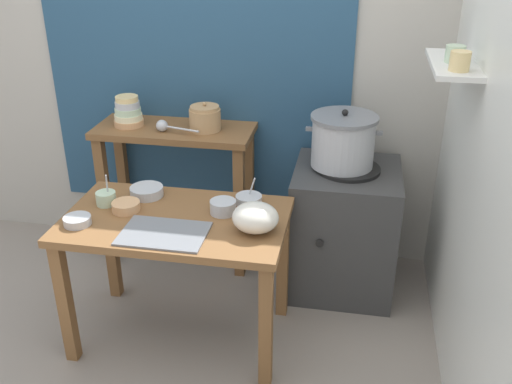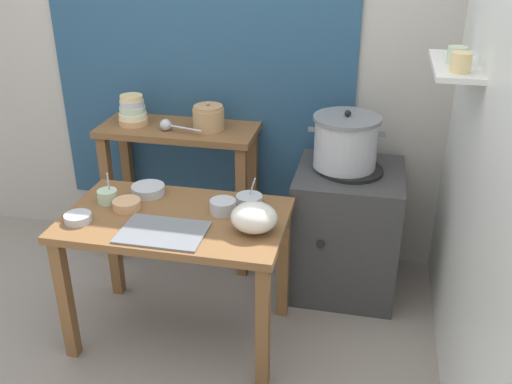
{
  "view_description": "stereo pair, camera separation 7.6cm",
  "coord_description": "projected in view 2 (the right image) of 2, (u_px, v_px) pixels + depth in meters",
  "views": [
    {
      "loc": [
        0.84,
        -2.31,
        2.07
      ],
      "look_at": [
        0.38,
        0.21,
        0.82
      ],
      "focal_mm": 40.32,
      "sensor_mm": 36.0,
      "label": 1
    },
    {
      "loc": [
        0.91,
        -2.3,
        2.07
      ],
      "look_at": [
        0.38,
        0.21,
        0.82
      ],
      "focal_mm": 40.32,
      "sensor_mm": 36.0,
      "label": 2
    }
  ],
  "objects": [
    {
      "name": "prep_bowl_1",
      "position": [
        78.0,
        218.0,
        2.77
      ],
      "size": [
        0.13,
        0.13,
        0.04
      ],
      "color": "#B7BABF",
      "rests_on": "prep_table"
    },
    {
      "name": "bowl_stack_enamel",
      "position": [
        133.0,
        111.0,
        3.49
      ],
      "size": [
        0.18,
        0.18,
        0.18
      ],
      "color": "tan",
      "rests_on": "back_shelf_table"
    },
    {
      "name": "ground_plane",
      "position": [
        180.0,
        339.0,
        3.09
      ],
      "size": [
        9.0,
        9.0,
        0.0
      ],
      "primitive_type": "plane",
      "color": "gray"
    },
    {
      "name": "prep_bowl_4",
      "position": [
        127.0,
        204.0,
        2.89
      ],
      "size": [
        0.14,
        0.14,
        0.05
      ],
      "color": "tan",
      "rests_on": "prep_table"
    },
    {
      "name": "prep_bowl_3",
      "position": [
        107.0,
        196.0,
        2.95
      ],
      "size": [
        0.1,
        0.1,
        0.18
      ],
      "color": "#B7D1AD",
      "rests_on": "prep_table"
    },
    {
      "name": "prep_bowl_2",
      "position": [
        148.0,
        190.0,
        3.04
      ],
      "size": [
        0.17,
        0.17,
        0.05
      ],
      "color": "#B7BABF",
      "rests_on": "prep_table"
    },
    {
      "name": "ladle",
      "position": [
        167.0,
        125.0,
        3.4
      ],
      "size": [
        0.28,
        0.1,
        0.07
      ],
      "color": "#B7BABF",
      "rests_on": "back_shelf_table"
    },
    {
      "name": "clay_pot",
      "position": [
        209.0,
        118.0,
        3.41
      ],
      "size": [
        0.19,
        0.19,
        0.17
      ],
      "color": "tan",
      "rests_on": "back_shelf_table"
    },
    {
      "name": "stove_block",
      "position": [
        346.0,
        230.0,
        3.39
      ],
      "size": [
        0.6,
        0.61,
        0.78
      ],
      "color": "#383838",
      "rests_on": "ground"
    },
    {
      "name": "prep_bowl_0",
      "position": [
        249.0,
        199.0,
        2.94
      ],
      "size": [
        0.14,
        0.14,
        0.15
      ],
      "color": "#B7BABF",
      "rests_on": "prep_table"
    },
    {
      "name": "steamer_pot",
      "position": [
        346.0,
        142.0,
        3.18
      ],
      "size": [
        0.42,
        0.37,
        0.33
      ],
      "color": "#B7BABF",
      "rests_on": "stove_block"
    },
    {
      "name": "prep_bowl_5",
      "position": [
        223.0,
        206.0,
        2.85
      ],
      "size": [
        0.13,
        0.13,
        0.07
      ],
      "color": "#B7BABF",
      "rests_on": "prep_table"
    },
    {
      "name": "plastic_bag",
      "position": [
        254.0,
        217.0,
        2.67
      ],
      "size": [
        0.22,
        0.2,
        0.14
      ],
      "primitive_type": "ellipsoid",
      "color": "silver",
      "rests_on": "prep_table"
    },
    {
      "name": "serving_tray",
      "position": [
        162.0,
        232.0,
        2.68
      ],
      "size": [
        0.4,
        0.28,
        0.01
      ],
      "primitive_type": "cube",
      "color": "slate",
      "rests_on": "prep_table"
    },
    {
      "name": "wall_right",
      "position": [
        491.0,
        113.0,
        2.44
      ],
      "size": [
        0.3,
        3.2,
        2.6
      ],
      "color": "silver",
      "rests_on": "ground"
    },
    {
      "name": "wall_back",
      "position": [
        239.0,
        53.0,
        3.47
      ],
      "size": [
        4.4,
        0.12,
        2.6
      ],
      "color": "#B2ADA3",
      "rests_on": "ground"
    },
    {
      "name": "prep_table",
      "position": [
        177.0,
        236.0,
        2.88
      ],
      "size": [
        1.1,
        0.66,
        0.72
      ],
      "color": "brown",
      "rests_on": "ground"
    },
    {
      "name": "back_shelf_table",
      "position": [
        180.0,
        161.0,
        3.57
      ],
      "size": [
        0.96,
        0.4,
        0.9
      ],
      "color": "brown",
      "rests_on": "ground"
    }
  ]
}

